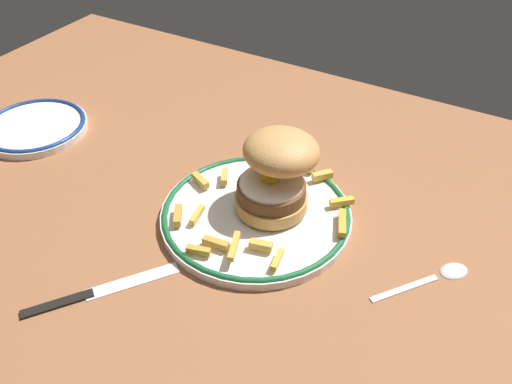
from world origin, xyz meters
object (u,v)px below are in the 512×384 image
Objects in this scene: burger at (277,170)px; spoon at (444,273)px; side_plate at (35,127)px; knife at (89,293)px; dinner_plate at (256,214)px.

burger is 1.09× the size of spoon.
side_plate reaches higher than knife.
burger is at bearing 179.60° from spoon.
side_plate is 1.07× the size of knife.
burger is 26.90cm from knife.
burger reaches higher than side_plate.
side_plate is at bearing 146.03° from knife.
dinner_plate reaches higher than knife.
side_plate is (-43.12, -2.07, -6.10)cm from burger.
spoon reaches higher than knife.
side_plate is 1.42× the size of spoon.
spoon is at bearing -0.40° from burger.
burger reaches higher than spoon.
side_plate is 38.17cm from knife.
dinner_plate reaches higher than spoon.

